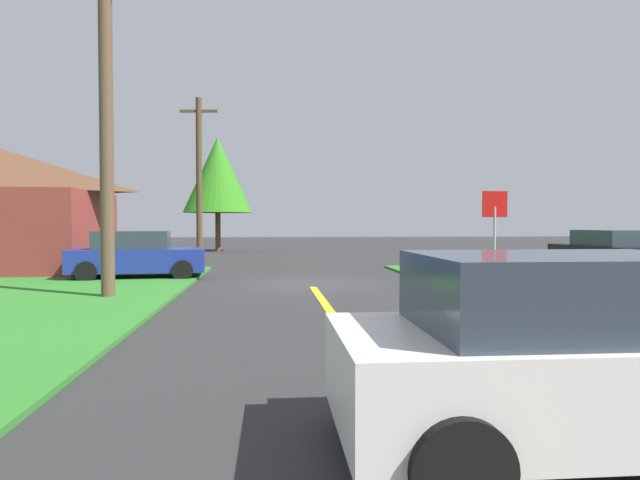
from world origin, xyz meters
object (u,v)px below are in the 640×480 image
car_on_crossroad (603,251)px  car_behind_on_main_road (583,355)px  utility_pole_near (106,130)px  oak_tree_left (218,175)px  stop_sign (495,221)px  parked_car_near_building (137,255)px  utility_pole_mid (199,178)px

car_on_crossroad → car_behind_on_main_road: same height
utility_pole_near → oak_tree_left: bearing=88.6°
car_on_crossroad → stop_sign: bearing=125.5°
car_behind_on_main_road → utility_pole_near: 12.22m
utility_pole_near → car_on_crossroad: bearing=20.3°
parked_car_near_building → utility_pole_near: utility_pole_near is taller
car_behind_on_main_road → utility_pole_mid: bearing=104.7°
stop_sign → parked_car_near_building: size_ratio=0.61×
car_on_crossroad → utility_pole_mid: bearing=62.7°
stop_sign → car_on_crossroad: bearing=-142.9°
parked_car_near_building → car_behind_on_main_road: bearing=-70.8°
car_behind_on_main_road → utility_pole_near: (-6.47, 9.82, 3.35)m
parked_car_near_building → utility_pole_mid: 8.75m
car_behind_on_main_road → oak_tree_left: bearing=100.4°
car_on_crossroad → oak_tree_left: 24.29m
oak_tree_left → car_on_crossroad: bearing=-47.1°
car_on_crossroad → car_behind_on_main_road: bearing=142.8°
utility_pole_near → utility_pole_mid: size_ratio=1.03×
utility_pole_mid → parked_car_near_building: bearing=-97.8°
car_behind_on_main_road → stop_sign: bearing=71.2°
car_on_crossroad → oak_tree_left: oak_tree_left is taller
stop_sign → oak_tree_left: bearing=-70.2°
stop_sign → oak_tree_left: 25.20m
parked_car_near_building → stop_sign: bearing=-28.5°
utility_pole_mid → oak_tree_left: size_ratio=1.03×
utility_pole_mid → utility_pole_near: bearing=-92.8°
parked_car_near_building → utility_pole_mid: size_ratio=0.57×
car_behind_on_main_road → oak_tree_left: 34.33m
stop_sign → utility_pole_near: utility_pole_near is taller
parked_car_near_building → car_on_crossroad: bearing=-1.9°
parked_car_near_building → utility_pole_near: 6.09m
car_on_crossroad → parked_car_near_building: 17.36m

